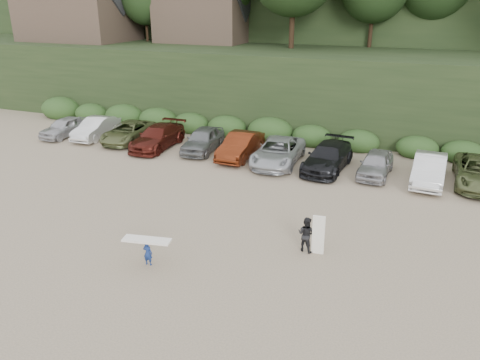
% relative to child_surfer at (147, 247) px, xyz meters
% --- Properties ---
extents(ground, '(120.00, 120.00, 0.00)m').
position_rel_child_surfer_xyz_m(ground, '(1.39, 3.87, -0.78)').
color(ground, tan).
rests_on(ground, ground).
extents(parked_cars, '(38.91, 6.32, 1.62)m').
position_rel_child_surfer_xyz_m(parked_cars, '(2.40, 13.83, -0.01)').
color(parked_cars, '#B4B5B9').
rests_on(parked_cars, ground).
extents(child_surfer, '(1.97, 0.88, 1.14)m').
position_rel_child_surfer_xyz_m(child_surfer, '(0.00, 0.00, 0.00)').
color(child_surfer, navy).
rests_on(child_surfer, ground).
extents(adult_surfer, '(1.24, 0.75, 1.81)m').
position_rel_child_surfer_xyz_m(adult_surfer, '(5.60, 3.38, 0.00)').
color(adult_surfer, black).
rests_on(adult_surfer, ground).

